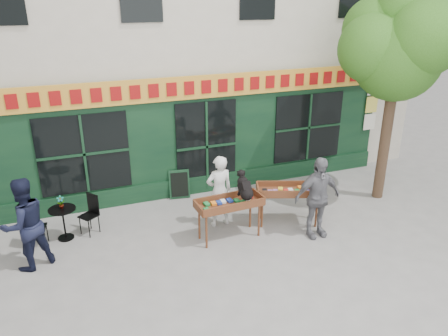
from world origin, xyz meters
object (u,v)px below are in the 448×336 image
(book_cart_right, at_px, (289,192))
(bistro_table, at_px, (63,217))
(man_right, at_px, (317,197))
(dog, at_px, (245,185))
(woman, at_px, (219,191))
(man_left, at_px, (25,224))
(book_cart_center, at_px, (229,205))

(book_cart_right, bearing_deg, bistro_table, -172.56)
(book_cart_right, bearing_deg, man_right, -47.91)
(dog, height_order, man_right, man_right)
(man_right, relative_size, bistro_table, 2.54)
(woman, height_order, man_right, man_right)
(dog, bearing_deg, man_right, -23.17)
(book_cart_right, bearing_deg, man_left, -162.34)
(dog, distance_m, man_left, 4.61)
(bistro_table, bearing_deg, book_cart_center, -20.17)
(bistro_table, relative_size, man_left, 0.39)
(book_cart_right, relative_size, man_right, 0.84)
(dog, distance_m, book_cart_right, 1.33)
(dog, height_order, book_cart_right, dog)
(man_right, xyz_separation_m, man_left, (-6.12, 1.02, 0.02))
(woman, bearing_deg, dog, 113.75)
(dog, xyz_separation_m, man_left, (-4.58, 0.45, -0.31))
(book_cart_center, xyz_separation_m, book_cart_right, (1.59, 0.13, 0.00))
(man_right, height_order, man_left, man_left)
(book_cart_right, height_order, man_left, man_left)
(man_right, height_order, bistro_table, man_right)
(woman, bearing_deg, man_left, 0.61)
(woman, height_order, book_cart_right, woman)
(dog, height_order, woman, woman)
(book_cart_right, xyz_separation_m, bistro_table, (-5.12, 1.17, -0.28))
(book_cart_center, xyz_separation_m, man_left, (-4.23, 0.40, 0.16))
(woman, xyz_separation_m, bistro_table, (-3.53, 0.65, -0.34))
(man_right, distance_m, bistro_table, 5.76)
(book_cart_center, relative_size, book_cart_right, 0.94)
(bistro_table, distance_m, man_left, 1.22)
(book_cart_right, distance_m, man_left, 5.82)
(dog, distance_m, man_right, 1.67)
(dog, height_order, man_left, man_left)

